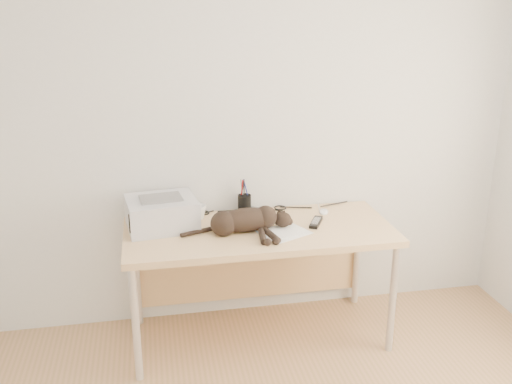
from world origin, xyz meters
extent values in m
plane|color=silver|center=(0.00, 1.75, 1.30)|extent=(3.50, 0.00, 3.50)
cube|color=#E9C288|center=(0.00, 1.39, 0.72)|extent=(1.60, 0.70, 0.04)
cylinder|color=silver|center=(-0.75, 1.09, 0.35)|extent=(0.04, 0.04, 0.70)
cylinder|color=silver|center=(0.75, 1.09, 0.35)|extent=(0.04, 0.04, 0.70)
cylinder|color=silver|center=(-0.75, 1.69, 0.35)|extent=(0.04, 0.04, 0.70)
cylinder|color=silver|center=(0.75, 1.69, 0.35)|extent=(0.04, 0.04, 0.70)
cube|color=#E9C288|center=(0.00, 1.72, 0.40)|extent=(1.48, 0.02, 0.60)
cube|color=silver|center=(-0.57, 1.52, 0.83)|extent=(0.44, 0.39, 0.18)
cube|color=black|center=(-0.57, 1.52, 0.84)|extent=(0.34, 0.06, 0.11)
cube|color=slate|center=(-0.57, 1.52, 0.93)|extent=(0.26, 0.20, 0.01)
cube|color=white|center=(0.14, 1.28, 0.74)|extent=(0.32, 0.28, 0.00)
cube|color=white|center=(0.11, 1.30, 0.74)|extent=(0.30, 0.24, 0.00)
ellipsoid|color=black|center=(-0.09, 1.36, 0.81)|extent=(0.36, 0.18, 0.14)
sphere|color=black|center=(-0.22, 1.34, 0.81)|extent=(0.15, 0.15, 0.15)
ellipsoid|color=black|center=(0.14, 1.38, 0.79)|extent=(0.11, 0.10, 0.09)
cone|color=black|center=(0.13, 1.42, 0.83)|extent=(0.04, 0.05, 0.05)
cone|color=black|center=(0.15, 1.42, 0.82)|extent=(0.04, 0.05, 0.05)
cylinder|color=black|center=(-0.01, 1.24, 0.76)|extent=(0.06, 0.20, 0.04)
cylinder|color=black|center=(0.04, 1.24, 0.76)|extent=(0.06, 0.20, 0.04)
cylinder|color=black|center=(-0.37, 1.38, 0.75)|extent=(0.22, 0.05, 0.03)
imported|color=white|center=(-0.34, 1.62, 0.78)|extent=(0.12, 0.12, 0.09)
cylinder|color=black|center=(-0.04, 1.68, 0.80)|extent=(0.08, 0.08, 0.12)
cylinder|color=#990C0C|center=(-0.05, 1.68, 0.88)|extent=(0.01, 0.01, 0.16)
cylinder|color=navy|center=(-0.03, 1.69, 0.88)|extent=(0.01, 0.01, 0.16)
cylinder|color=black|center=(-0.04, 1.67, 0.88)|extent=(0.01, 0.01, 0.16)
cube|color=slate|center=(0.05, 1.64, 0.75)|extent=(0.16, 0.19, 0.02)
cube|color=black|center=(0.35, 1.40, 0.75)|extent=(0.13, 0.18, 0.02)
ellipsoid|color=white|center=(0.46, 1.57, 0.76)|extent=(0.09, 0.11, 0.03)
camera|label=1|loc=(-0.62, -1.71, 2.04)|focal=40.00mm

